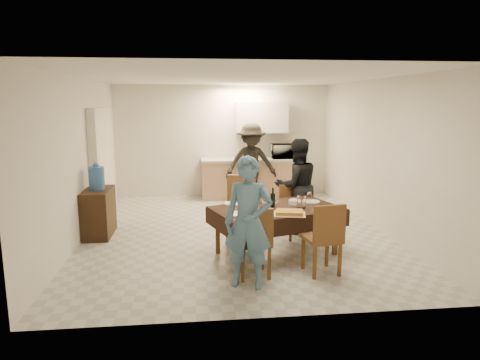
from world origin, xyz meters
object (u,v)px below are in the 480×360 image
Objects in this scene: savoury_tart at (289,212)px; person_far at (297,186)px; water_pitcher at (301,202)px; microwave at (284,151)px; water_jug at (97,178)px; person_kitchen at (251,163)px; dining_table at (277,210)px; person_near at (248,223)px; wine_bottle at (273,197)px; console at (99,212)px.

savoury_tart is 1.50m from person_far.
water_pitcher is 0.32× the size of microwave.
water_jug is 3.59m from person_kitchen.
dining_table is 5.36× the size of water_jug.
water_jug is 3.30m from savoury_tart.
person_near is (-0.90, -1.00, 0.00)m from water_pitcher.
console is at bearing 156.95° from wine_bottle.
water_pitcher is 0.12× the size of person_near.
dining_table is 1.19m from person_far.
person_near is 0.91× the size of person_kitchen.
dining_table is 1.19m from person_near.
console reaches higher than dining_table.
water_jug reaches higher than savoury_tart.
person_near is (-0.65, -0.67, 0.07)m from savoury_tart.
person_near is at bearing -114.44° from wine_bottle.
microwave is (3.70, 2.61, 0.68)m from console.
microwave is at bearing 90.68° from person_near.
wine_bottle is 0.42m from water_pitcher.
person_far reaches higher than water_jug.
person_far is at bearing 72.53° from savoury_tart.
water_jug is 3.33m from person_far.
microwave is at bearing 35.22° from console.
wine_bottle is 0.17× the size of person_kitchen.
dining_table is 1.17× the size of person_kitchen.
console is 1.98× the size of savoury_tart.
water_jug reaches higher than wine_bottle.
console is 0.58m from water_jug.
dining_table is at bearing 104.74° from savoury_tart.
person_far is at bearing -2.75° from water_jug.
console is at bearing 152.08° from person_near.
person_far is (3.33, -0.16, 0.41)m from console.
wine_bottle reaches higher than dining_table.
person_near reaches higher than dining_table.
person_near is 0.99× the size of person_far.
person_kitchen is at bearing 28.24° from microwave.
person_kitchen reaches higher than person_far.
person_kitchen reaches higher than microwave.
microwave is 0.97m from person_kitchen.
console is 2.24× the size of water_jug.
person_far is at bearing 82.31° from microwave.
water_pitcher is at bearing -21.95° from water_jug.
water_jug is 0.24× the size of person_near.
wine_bottle is 1.21m from person_near.
person_far is (0.60, 1.00, -0.04)m from wine_bottle.
console is 1.43× the size of microwave.
wine_bottle is 1.17m from person_far.
dining_table is 3.04m from water_jug.
water_pitcher is 1.12m from person_far.
dining_table is at bearing 52.47° from person_far.
savoury_tart is 0.72× the size of microwave.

